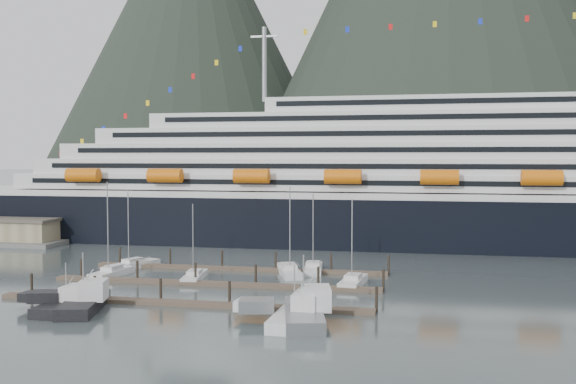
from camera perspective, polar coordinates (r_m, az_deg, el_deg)
name	(u,v)px	position (r m, az deg, el deg)	size (l,w,h in m)	color
ground	(241,291)	(93.00, -3.99, -8.36)	(1600.00, 1600.00, 0.00)	#4A5657
mountains	(457,6)	(692.30, 14.15, 15.01)	(870.00, 440.00, 420.00)	black
cruise_ship	(453,187)	(142.99, 13.79, 0.40)	(210.00, 30.40, 50.30)	black
dock_near	(181,303)	(85.18, -9.05, -9.23)	(48.18, 2.28, 3.20)	#4E3F32
dock_mid	(214,283)	(97.21, -6.32, -7.68)	(48.18, 2.28, 3.20)	#4E3F32
dock_far	(238,268)	(109.46, -4.21, -6.47)	(48.18, 2.28, 3.20)	#4E3F32
sailboat_a	(112,273)	(107.30, -14.69, -6.68)	(3.66, 9.41, 14.97)	silver
sailboat_b	(194,277)	(101.97, -7.92, -7.14)	(3.71, 9.51, 11.78)	silver
sailboat_e	(133,265)	(114.56, -12.96, -6.06)	(6.14, 10.18, 13.45)	silver
sailboat_f	(313,269)	(107.80, 2.15, -6.55)	(3.91, 9.57, 12.99)	silver
sailboat_g	(289,272)	(105.48, 0.07, -6.75)	(6.45, 11.52, 14.21)	silver
sailboat_h	(353,282)	(97.11, 5.53, -7.62)	(3.49, 9.48, 12.88)	silver
trawler_a	(65,303)	(85.96, -18.33, -8.88)	(8.12, 11.30, 6.16)	black
trawler_b	(82,302)	(84.82, -17.01, -8.93)	(9.71, 12.32, 7.65)	black
trawler_c	(293,313)	(76.23, 0.43, -10.21)	(9.49, 13.49, 6.84)	silver
trawler_d	(302,312)	(75.98, 1.20, -10.16)	(10.81, 14.29, 8.23)	gray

